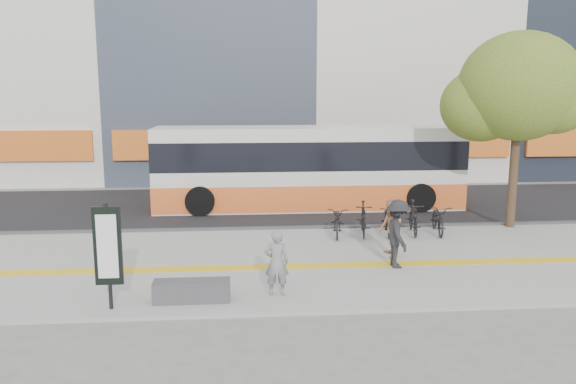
{
  "coord_description": "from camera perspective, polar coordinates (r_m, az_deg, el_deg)",
  "views": [
    {
      "loc": [
        -1.48,
        -12.55,
        4.42
      ],
      "look_at": [
        -0.31,
        2.0,
        1.82
      ],
      "focal_mm": 34.97,
      "sensor_mm": 36.0,
      "label": 1
    }
  ],
  "objects": [
    {
      "name": "curb",
      "position": [
        18.14,
        0.23,
        -3.76
      ],
      "size": [
        40.0,
        0.25,
        0.14
      ],
      "primitive_type": "cube",
      "color": "#3E3E41",
      "rests_on": "ground"
    },
    {
      "name": "bench",
      "position": [
        12.12,
        -9.75,
        -9.87
      ],
      "size": [
        1.6,
        0.45,
        0.45
      ],
      "primitive_type": "cube",
      "color": "#3E3E41",
      "rests_on": "sidewalk"
    },
    {
      "name": "signboard",
      "position": [
        11.77,
        -17.85,
        -5.4
      ],
      "size": [
        0.55,
        0.1,
        2.2
      ],
      "color": "black",
      "rests_on": "sidewalk"
    },
    {
      "name": "seated_woman",
      "position": [
        12.17,
        -1.18,
        -7.18
      ],
      "size": [
        0.55,
        0.38,
        1.44
      ],
      "primitive_type": "imported",
      "rotation": [
        0.0,
        0.0,
        3.08
      ],
      "color": "black",
      "rests_on": "sidewalk"
    },
    {
      "name": "street_tree",
      "position": [
        19.41,
        22.25,
        9.66
      ],
      "size": [
        4.4,
        3.8,
        6.31
      ],
      "color": "#382419",
      "rests_on": "sidewalk"
    },
    {
      "name": "tactile_strip",
      "position": [
        14.3,
        1.59,
        -7.53
      ],
      "size": [
        40.0,
        0.45,
        0.01
      ],
      "primitive_type": "cube",
      "color": "gold",
      "rests_on": "sidewalk"
    },
    {
      "name": "street",
      "position": [
        22.04,
        -0.64,
        -1.38
      ],
      "size": [
        40.0,
        8.0,
        0.06
      ],
      "primitive_type": "cube",
      "color": "black",
      "rests_on": "ground"
    },
    {
      "name": "ground",
      "position": [
        13.38,
        2.05,
        -9.17
      ],
      "size": [
        120.0,
        120.0,
        0.0
      ],
      "primitive_type": "plane",
      "color": "slate",
      "rests_on": "ground"
    },
    {
      "name": "pedestrian_tan",
      "position": [
        15.15,
        10.38,
        -3.66
      ],
      "size": [
        0.59,
        0.76,
        1.55
      ],
      "primitive_type": "imported",
      "rotation": [
        0.0,
        0.0,
        -1.56
      ],
      "color": "#AF7C59",
      "rests_on": "sidewalk"
    },
    {
      "name": "bicycle_row",
      "position": [
        17.56,
        10.17,
        -2.74
      ],
      "size": [
        4.05,
        1.83,
        1.02
      ],
      "color": "black",
      "rests_on": "sidewalk"
    },
    {
      "name": "pedestrian_dark",
      "position": [
        14.28,
        11.11,
        -4.18
      ],
      "size": [
        0.64,
        1.11,
        1.72
      ],
      "primitive_type": "imported",
      "rotation": [
        0.0,
        0.0,
        1.56
      ],
      "color": "black",
      "rests_on": "sidewalk"
    },
    {
      "name": "sidewalk",
      "position": [
        14.79,
        1.38,
        -7.11
      ],
      "size": [
        40.0,
        7.0,
        0.08
      ],
      "primitive_type": "cube",
      "color": "slate",
      "rests_on": "ground"
    },
    {
      "name": "bus",
      "position": [
        21.39,
        2.09,
        2.28
      ],
      "size": [
        11.56,
        2.74,
        3.08
      ],
      "color": "silver",
      "rests_on": "street"
    }
  ]
}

